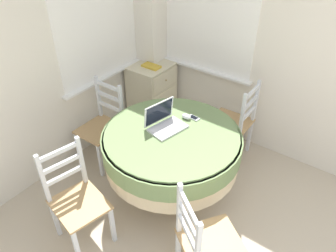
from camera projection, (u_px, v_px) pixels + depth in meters
corner_room_shell at (171, 58)px, 2.84m from camera, size 4.42×4.59×2.55m
round_dining_table at (172, 147)px, 2.93m from camera, size 1.24×1.24×0.75m
laptop at (165, 123)px, 2.89m from camera, size 0.37×0.30×0.23m
computer_mouse at (186, 117)px, 3.01m from camera, size 0.06×0.09×0.05m
cell_phone at (194, 118)px, 3.02m from camera, size 0.07×0.12×0.01m
dining_chair_near_back_window at (103, 126)px, 3.46m from camera, size 0.42×0.38×0.91m
dining_chair_near_right_window at (234, 122)px, 3.52m from camera, size 0.39×0.43×0.91m
dining_chair_camera_near at (205, 243)px, 2.32m from camera, size 0.57×0.56×0.91m
dining_chair_left_flank at (76, 200)px, 2.64m from camera, size 0.46×0.50×0.91m
corner_cabinet at (152, 93)px, 4.13m from camera, size 0.53×0.46×0.77m
book_on_cabinet at (151, 66)px, 3.84m from camera, size 0.12×0.22×0.02m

